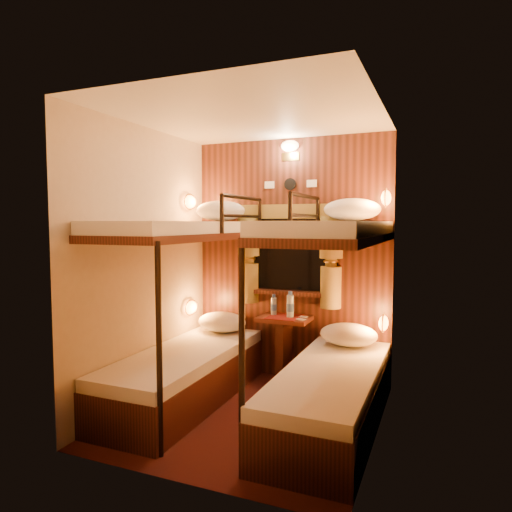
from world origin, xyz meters
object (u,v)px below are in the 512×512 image
at_px(bunk_right, 331,355).
at_px(table, 284,340).
at_px(bottle_left, 274,306).
at_px(bunk_left, 185,338).
at_px(bottle_right, 290,306).

height_order(bunk_right, table, bunk_right).
bearing_deg(bottle_left, bunk_left, -122.35).
xyz_separation_m(bunk_right, bottle_right, (-0.59, 0.78, 0.20)).
bearing_deg(bunk_right, table, 129.67).
relative_size(bunk_right, bottle_right, 7.38).
height_order(bunk_right, bottle_right, bunk_right).
bearing_deg(bottle_right, bunk_right, -53.04).
bearing_deg(bunk_right, bunk_left, 180.00).
relative_size(table, bottle_left, 3.15).
bearing_deg(bottle_right, bunk_left, -132.31).
distance_m(bunk_left, table, 1.02).
bearing_deg(bottle_left, table, -18.97).
height_order(bunk_left, bottle_right, bunk_left).
relative_size(bunk_left, bottle_right, 7.38).
height_order(bunk_left, table, bunk_left).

